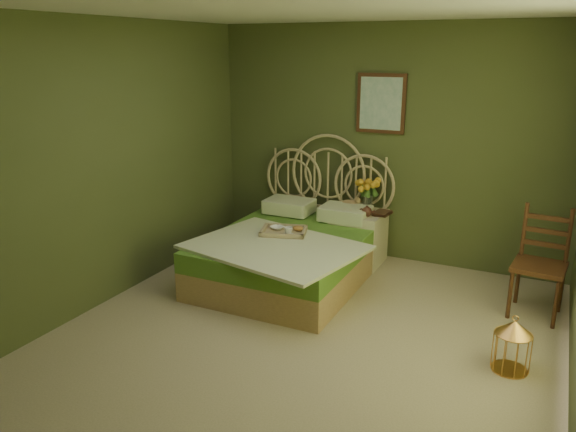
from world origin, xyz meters
The scene contains 13 objects.
floor centered at (0.00, 0.00, 0.00)m, with size 4.50×4.50×0.00m, color tan.
ceiling centered at (0.00, 0.00, 2.60)m, with size 4.50×4.50×0.00m, color silver.
wall_back centered at (0.00, 2.25, 1.30)m, with size 4.00×4.00×0.00m, color #4C552D.
wall_left centered at (-2.00, 0.00, 1.30)m, with size 4.50×4.50×0.00m, color #4C552D.
wall_art centered at (-0.07, 2.22, 1.75)m, with size 0.54×0.04×0.64m.
bed centered at (-0.65, 1.21, 0.30)m, with size 1.76×2.22×1.37m.
nightstand centered at (-0.17, 1.93, 0.36)m, with size 0.53×0.53×1.02m.
chair centered at (1.70, 1.45, 0.55)m, with size 0.48×0.48×0.98m.
birdcage centered at (1.59, 0.30, 0.20)m, with size 0.27×0.27×0.41m.
book_lower centered at (0.01, 1.94, 0.60)m, with size 0.17×0.22×0.02m, color #381E0F.
book_upper centered at (0.01, 1.94, 0.62)m, with size 0.16×0.21×0.02m, color #472819.
cereal_bowl centered at (-0.79, 1.13, 0.55)m, with size 0.14×0.14×0.03m, color white.
coffee_cup centered at (-0.61, 1.02, 0.57)m, with size 0.09×0.09×0.08m, color white.
Camera 1 is at (1.72, -3.77, 2.33)m, focal length 35.00 mm.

